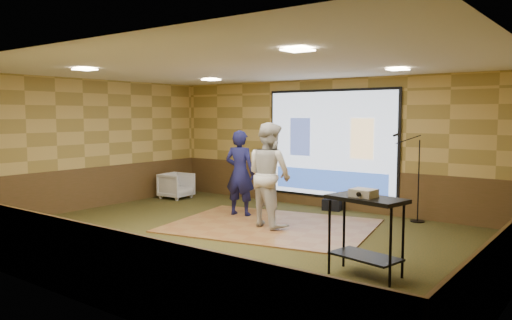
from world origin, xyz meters
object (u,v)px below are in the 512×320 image
Objects in this scene: duffel_bag at (332,205)px; projector at (363,193)px; projector_screen at (330,145)px; banquet_chair at (176,186)px; dance_floor at (271,226)px; player_left at (240,173)px; player_right at (269,175)px; mic_stand at (415,198)px; av_table at (366,219)px.

projector is at bearing -56.88° from duffel_bag.
duffel_bag is (0.17, -0.19, -1.35)m from projector_screen.
banquet_chair is at bearing 161.05° from projector.
dance_floor is 1.49m from player_left.
dance_floor is at bearing 152.54° from projector.
projector_screen reaches higher than dance_floor.
projector_screen is 2.78m from dance_floor.
player_right is 3.16m from projector.
projector reaches higher than dance_floor.
player_left reaches higher than mic_stand.
player_right reaches higher than banquet_chair.
player_right reaches higher than mic_stand.
projector_screen is 2.31m from player_left.
projector_screen reaches higher than mic_stand.
banquet_chair is (-3.88, 1.28, -0.70)m from player_right.
duffel_bag is (-2.55, 3.90, -1.01)m from projector.
dance_floor is 1.90× the size of player_right.
banquet_chair is at bearing -28.95° from player_left.
av_table is 3.39× the size of projector.
av_table is at bearing -55.91° from projector_screen.
player_left is 1.68× the size of av_table.
player_right is at bearing -112.28° from banquet_chair.
av_table is at bearing -31.73° from dance_floor.
dance_floor is 3.32m from av_table.
av_table is (2.75, -1.70, 0.77)m from dance_floor.
dance_floor is 3.41m from projector.
projector is 4.77m from duffel_bag.
player_right is 3.18m from av_table.
duffel_bag is (4.03, 0.99, -0.21)m from banquet_chair.
duffel_bag is at bearing -80.25° from banquet_chair.
banquet_chair is (-3.86, 1.19, 0.32)m from dance_floor.
player_left is at bearing 155.85° from projector.
player_left is at bearing 151.38° from av_table.
projector is at bearing -117.90° from banquet_chair.
player_right is 4.14m from banquet_chair.
player_left is 4.44× the size of duffel_bag.
projector_screen is at bearing -77.10° from banquet_chair.
player_right is 2.73× the size of banquet_chair.
player_right reaches higher than player_left.
projector_screen is 10.38× the size of projector.
player_right is 2.44m from duffel_bag.
av_table is (2.75, -4.07, -0.69)m from projector_screen.
player_right reaches higher than projector.
player_right is (1.12, -0.49, 0.09)m from player_left.
av_table is at bearing -56.36° from duffel_bag.
banquet_chair is (-2.76, 0.79, -0.61)m from player_left.
duffel_bag is (-1.92, 0.04, -0.36)m from mic_stand.
duffel_bag is (0.15, 2.27, -0.90)m from player_right.
player_right is at bearing 153.77° from projector.
player_left is 3.66m from mic_stand.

